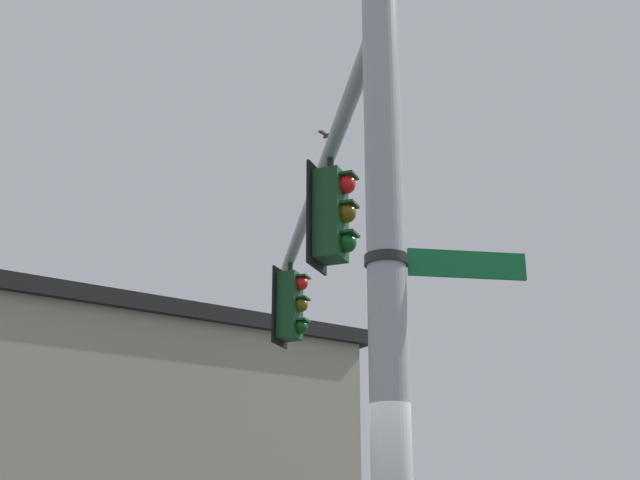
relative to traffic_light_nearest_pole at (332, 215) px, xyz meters
name	(u,v)px	position (x,y,z in m)	size (l,w,h in m)	color
signal_pole	(388,317)	(2.29, 1.34, -1.85)	(0.31, 0.31, 6.32)	#ADB2B7
mast_arm	(314,195)	(-1.13, -0.69, 0.78)	(0.17, 0.17, 7.97)	#ADB2B7
traffic_light_nearest_pole	(332,215)	(0.00, 0.00, 0.00)	(0.54, 0.49, 1.31)	black
traffic_light_mid_inner	(291,306)	(-3.41, -2.02, 0.00)	(0.54, 0.49, 1.31)	black
street_name_sign	(420,262)	(2.16, 1.57, -1.40)	(0.77, 1.16, 0.22)	#147238
bird_flying	(327,136)	(-4.73, -1.94, 3.52)	(0.34, 0.25, 0.12)	#4C4742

